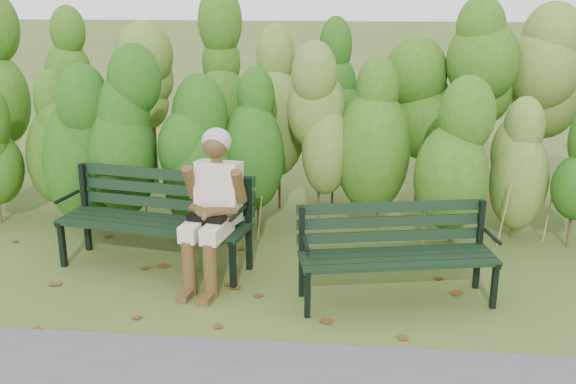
{
  "coord_description": "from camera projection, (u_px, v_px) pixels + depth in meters",
  "views": [
    {
      "loc": [
        0.56,
        -5.25,
        2.52
      ],
      "look_at": [
        0.0,
        0.35,
        0.75
      ],
      "focal_mm": 42.0,
      "sensor_mm": 36.0,
      "label": 1
    }
  ],
  "objects": [
    {
      "name": "ground",
      "position": [
        284.0,
        287.0,
        5.8
      ],
      "size": [
        80.0,
        80.0,
        0.0
      ],
      "primitive_type": "plane",
      "color": "#41531D"
    },
    {
      "name": "hedge_band",
      "position": [
        302.0,
        104.0,
        7.18
      ],
      "size": [
        11.04,
        1.67,
        2.42
      ],
      "color": "#47381E",
      "rests_on": "ground"
    },
    {
      "name": "seated_woman",
      "position": [
        213.0,
        199.0,
        5.72
      ],
      "size": [
        0.57,
        0.83,
        1.34
      ],
      "color": "#CFAC97",
      "rests_on": "ground"
    },
    {
      "name": "leaf_litter",
      "position": [
        291.0,
        293.0,
        5.67
      ],
      "size": [
        5.74,
        2.22,
        0.01
      ],
      "color": "#593313",
      "rests_on": "ground"
    },
    {
      "name": "bench_right",
      "position": [
        395.0,
        245.0,
        5.47
      ],
      "size": [
        1.65,
        0.82,
        0.79
      ],
      "color": "black",
      "rests_on": "ground"
    },
    {
      "name": "bench_left",
      "position": [
        158.0,
        212.0,
        6.12
      ],
      "size": [
        1.81,
        0.87,
        0.87
      ],
      "color": "black",
      "rests_on": "ground"
    }
  ]
}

